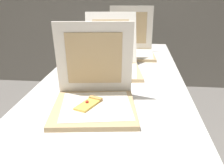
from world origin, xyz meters
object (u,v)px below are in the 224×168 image
(pizza_box_front, at_px, (94,97))
(pizza_box_back, at_px, (131,49))
(table, at_px, (112,90))
(cup_white_mid, at_px, (63,74))
(pizza_box_middle, at_px, (112,63))
(cup_white_far, at_px, (87,59))

(pizza_box_front, relative_size, pizza_box_back, 1.05)
(table, xyz_separation_m, cup_white_mid, (-0.31, 0.04, 0.08))
(pizza_box_back, xyz_separation_m, cup_white_mid, (-0.40, -0.66, -0.03))
(pizza_box_front, relative_size, pizza_box_middle, 0.75)
(cup_white_mid, bearing_deg, pizza_box_middle, 35.30)
(pizza_box_front, height_order, cup_white_far, pizza_box_front)
(table, xyz_separation_m, cup_white_far, (-0.23, 0.41, 0.08))
(cup_white_far, bearing_deg, pizza_box_middle, -38.91)
(pizza_box_back, relative_size, cup_white_far, 6.52)
(pizza_box_back, bearing_deg, table, -101.21)
(pizza_box_back, xyz_separation_m, cup_white_far, (-0.33, -0.29, -0.03))
(pizza_box_back, height_order, cup_white_far, pizza_box_back)
(table, relative_size, pizza_box_back, 5.98)
(table, height_order, cup_white_mid, cup_white_mid)
(pizza_box_middle, bearing_deg, cup_white_far, 133.57)
(pizza_box_back, bearing_deg, cup_white_mid, -125.09)
(pizza_box_back, bearing_deg, cup_white_far, -141.72)
(cup_white_far, bearing_deg, pizza_box_back, 41.92)
(pizza_box_middle, bearing_deg, cup_white_mid, -152.22)
(pizza_box_front, bearing_deg, pizza_box_back, 75.11)
(pizza_box_middle, xyz_separation_m, cup_white_far, (-0.21, 0.17, -0.02))
(pizza_box_middle, relative_size, cup_white_far, 9.10)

